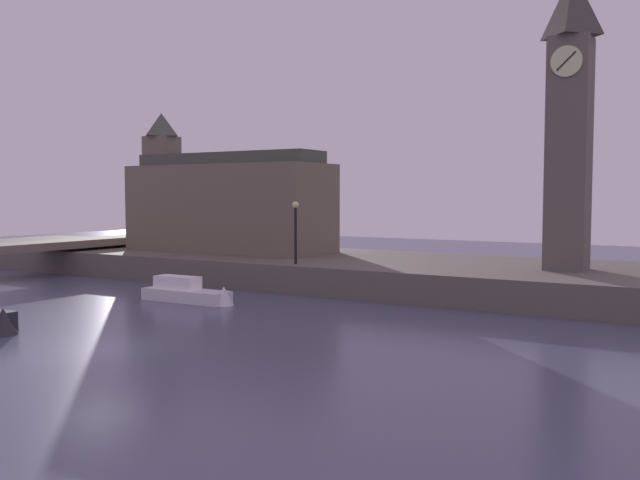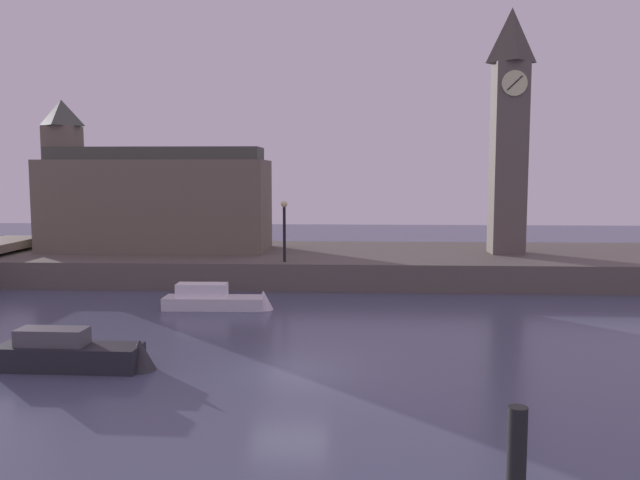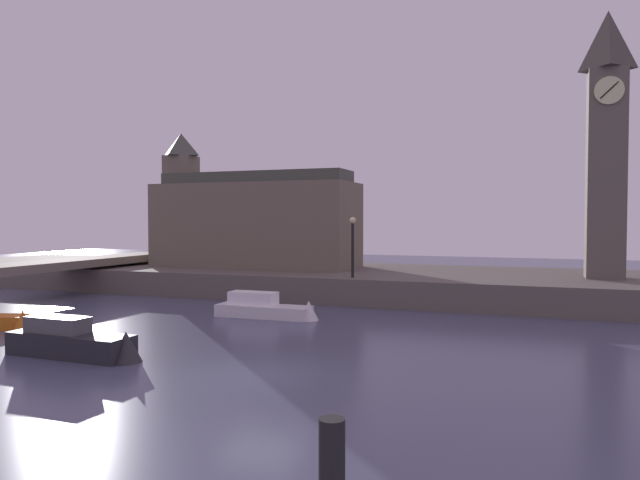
{
  "view_description": "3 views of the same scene",
  "coord_description": "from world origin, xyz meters",
  "views": [
    {
      "loc": [
        18.36,
        -15.96,
        5.22
      ],
      "look_at": [
        -1.2,
        16.72,
        2.72
      ],
      "focal_mm": 38.74,
      "sensor_mm": 36.0,
      "label": 1
    },
    {
      "loc": [
        2.07,
        -20.69,
        6.42
      ],
      "look_at": [
        0.08,
        17.73,
        2.44
      ],
      "focal_mm": 36.86,
      "sensor_mm": 36.0,
      "label": 2
    },
    {
      "loc": [
        7.89,
        -15.97,
        4.73
      ],
      "look_at": [
        -4.75,
        17.93,
        3.46
      ],
      "focal_mm": 32.86,
      "sensor_mm": 36.0,
      "label": 3
    }
  ],
  "objects": [
    {
      "name": "boat_ferry_white",
      "position": [
        -4.02,
        9.44,
        0.42
      ],
      "size": [
        5.32,
        1.42,
        1.48
      ],
      "color": "silver",
      "rests_on": "ground"
    },
    {
      "name": "far_embankment",
      "position": [
        0.0,
        20.0,
        0.75
      ],
      "size": [
        70.0,
        12.0,
        1.5
      ],
      "primitive_type": "cube",
      "color": "#5B544C",
      "rests_on": "ground"
    },
    {
      "name": "clock_tower",
      "position": [
        11.34,
        19.61,
        9.05
      ],
      "size": [
        2.13,
        2.18,
        14.58
      ],
      "color": "#5B544C",
      "rests_on": "far_embankment"
    },
    {
      "name": "ground_plane",
      "position": [
        0.0,
        0.0,
        0.0
      ],
      "size": [
        120.0,
        120.0,
        0.0
      ],
      "primitive_type": "plane",
      "color": "#474C66"
    },
    {
      "name": "streetlamp",
      "position": [
        -1.74,
        15.06,
        3.64
      ],
      "size": [
        0.36,
        0.36,
        3.37
      ],
      "color": "black",
      "rests_on": "far_embankment"
    },
    {
      "name": "parliament_hall",
      "position": [
        -10.83,
        20.28,
        4.71
      ],
      "size": [
        14.02,
        5.19,
        9.46
      ],
      "color": "#6B6051",
      "rests_on": "far_embankment"
    }
  ]
}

